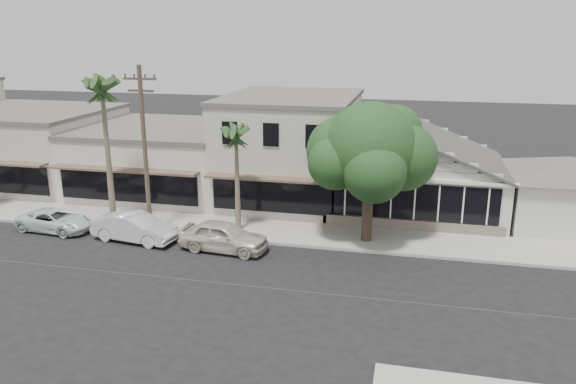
% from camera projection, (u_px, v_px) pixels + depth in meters
% --- Properties ---
extents(ground, '(140.00, 140.00, 0.00)m').
position_uv_depth(ground, '(290.00, 290.00, 23.92)').
color(ground, black).
rests_on(ground, ground).
extents(sidewalk_north, '(90.00, 3.50, 0.15)m').
position_uv_depth(sidewalk_north, '(179.00, 224.00, 31.94)').
color(sidewalk_north, '#9E9991').
rests_on(sidewalk_north, ground).
extents(corner_shop, '(10.40, 8.60, 5.10)m').
position_uv_depth(corner_shop, '(416.00, 169.00, 33.80)').
color(corner_shop, silver).
rests_on(corner_shop, ground).
extents(side_cottage, '(6.00, 6.00, 3.00)m').
position_uv_depth(side_cottage, '(564.00, 200.00, 31.44)').
color(side_cottage, silver).
rests_on(side_cottage, ground).
extents(row_building_near, '(8.00, 10.00, 6.50)m').
position_uv_depth(row_building_near, '(291.00, 149.00, 36.30)').
color(row_building_near, beige).
rests_on(row_building_near, ground).
extents(row_building_midnear, '(10.00, 10.00, 4.20)m').
position_uv_depth(row_building_midnear, '(163.00, 160.00, 38.56)').
color(row_building_midnear, silver).
rests_on(row_building_midnear, ground).
extents(row_building_midfar, '(11.00, 10.00, 5.00)m').
position_uv_depth(row_building_midfar, '(29.00, 147.00, 40.70)').
color(row_building_midfar, beige).
rests_on(row_building_midfar, ground).
extents(utility_pole, '(1.80, 0.24, 9.00)m').
position_uv_depth(utility_pole, '(145.00, 147.00, 29.39)').
color(utility_pole, brown).
rests_on(utility_pole, ground).
extents(car_0, '(4.64, 2.22, 1.53)m').
position_uv_depth(car_0, '(224.00, 236.00, 28.04)').
color(car_0, beige).
rests_on(car_0, ground).
extents(car_1, '(4.73, 2.20, 1.50)m').
position_uv_depth(car_1, '(135.00, 227.00, 29.36)').
color(car_1, silver).
rests_on(car_1, ground).
extents(car_2, '(4.42, 2.35, 1.18)m').
position_uv_depth(car_2, '(55.00, 220.00, 30.87)').
color(car_2, silver).
rests_on(car_2, ground).
extents(shade_tree, '(6.62, 5.99, 7.35)m').
position_uv_depth(shade_tree, '(369.00, 151.00, 28.16)').
color(shade_tree, '#3F3026').
rests_on(shade_tree, ground).
extents(palm_east, '(2.22, 2.22, 6.30)m').
position_uv_depth(palm_east, '(236.00, 136.00, 29.33)').
color(palm_east, '#726651').
rests_on(palm_east, ground).
extents(palm_mid, '(2.69, 2.69, 8.82)m').
position_uv_depth(palm_mid, '(102.00, 91.00, 29.76)').
color(palm_mid, '#726651').
rests_on(palm_mid, ground).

